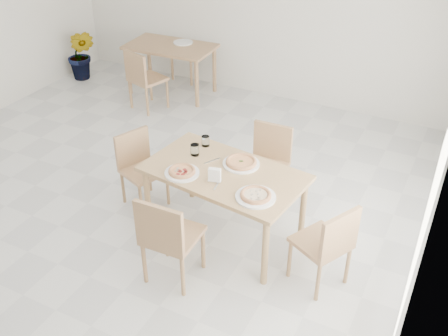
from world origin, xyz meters
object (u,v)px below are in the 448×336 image
at_px(pizza_margherita, 241,162).
at_px(chair_back_n, 192,45).
at_px(pizza_pepperoni, 182,171).
at_px(potted_plant, 81,55).
at_px(plate_pepperoni, 182,173).
at_px(main_table, 224,179).
at_px(plate_margherita, 241,164).
at_px(tumbler_b, 206,141).
at_px(chair_north, 268,159).
at_px(tumbler_a, 195,150).
at_px(pizza_mushroom, 256,195).
at_px(second_table, 171,52).
at_px(chair_west, 139,164).
at_px(plate_empty, 183,42).
at_px(plate_mushroom, 256,197).
at_px(napkin_holder, 215,176).
at_px(chair_back_s, 143,76).
at_px(chair_east, 328,242).
at_px(chair_south, 167,235).

xyz_separation_m(pizza_margherita, chair_back_n, (-2.38, 3.18, -0.24)).
xyz_separation_m(pizza_pepperoni, potted_plant, (-3.51, 2.69, -0.37)).
bearing_deg(potted_plant, plate_pepperoni, -37.53).
height_order(main_table, plate_margherita, plate_margherita).
bearing_deg(tumbler_b, main_table, -41.76).
xyz_separation_m(chair_north, tumbler_a, (-0.51, -0.64, 0.31)).
height_order(pizza_mushroom, second_table, pizza_mushroom).
xyz_separation_m(chair_west, plate_empty, (-1.09, 2.74, 0.29)).
distance_m(plate_mushroom, napkin_holder, 0.44).
xyz_separation_m(second_table, chair_back_s, (-0.03, -0.69, -0.14)).
height_order(plate_pepperoni, tumbler_a, tumbler_a).
xyz_separation_m(chair_back_n, potted_plant, (-1.54, -0.88, -0.13)).
height_order(pizza_margherita, napkin_holder, napkin_holder).
bearing_deg(plate_mushroom, main_table, 150.21).
relative_size(pizza_pepperoni, napkin_holder, 2.21).
relative_size(chair_east, potted_plant, 1.03).
bearing_deg(potted_plant, chair_east, -28.68).
bearing_deg(plate_pepperoni, tumbler_b, 95.80).
xyz_separation_m(chair_west, tumbler_a, (0.67, 0.02, 0.34)).
distance_m(chair_south, chair_west, 1.29).
relative_size(plate_pepperoni, second_table, 0.24).
bearing_deg(plate_pepperoni, chair_north, 65.66).
distance_m(chair_west, plate_empty, 2.97).
bearing_deg(chair_south, plate_mushroom, -138.58).
bearing_deg(chair_north, pizza_mushroom, -74.65).
bearing_deg(potted_plant, main_table, -32.96).
relative_size(second_table, chair_back_n, 1.43).
bearing_deg(napkin_holder, chair_east, -16.10).
bearing_deg(potted_plant, plate_empty, 12.79).
relative_size(tumbler_b, chair_back_n, 0.11).
bearing_deg(napkin_holder, plate_mushroom, -22.82).
bearing_deg(plate_empty, second_table, -122.97).
bearing_deg(napkin_holder, plate_pepperoni, 169.01).
height_order(main_table, plate_mushroom, plate_mushroom).
relative_size(chair_back_s, potted_plant, 1.08).
height_order(chair_south, potted_plant, chair_south).
height_order(main_table, plate_empty, plate_empty).
distance_m(plate_pepperoni, chair_back_s, 2.97).
height_order(chair_back_s, potted_plant, chair_back_s).
xyz_separation_m(chair_east, napkin_holder, (-1.09, 0.02, 0.33)).
height_order(plate_mushroom, pizza_mushroom, pizza_mushroom).
height_order(chair_east, tumbler_b, tumbler_b).
bearing_deg(main_table, plate_empty, 134.36).
height_order(plate_margherita, pizza_margherita, pizza_margherita).
relative_size(chair_north, tumbler_b, 8.16).
distance_m(chair_south, chair_back_n, 4.67).
height_order(chair_north, tumbler_a, tumbler_a).
distance_m(chair_south, plate_mushroom, 0.81).
relative_size(chair_north, napkin_holder, 6.31).
bearing_deg(plate_pepperoni, napkin_holder, 3.98).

